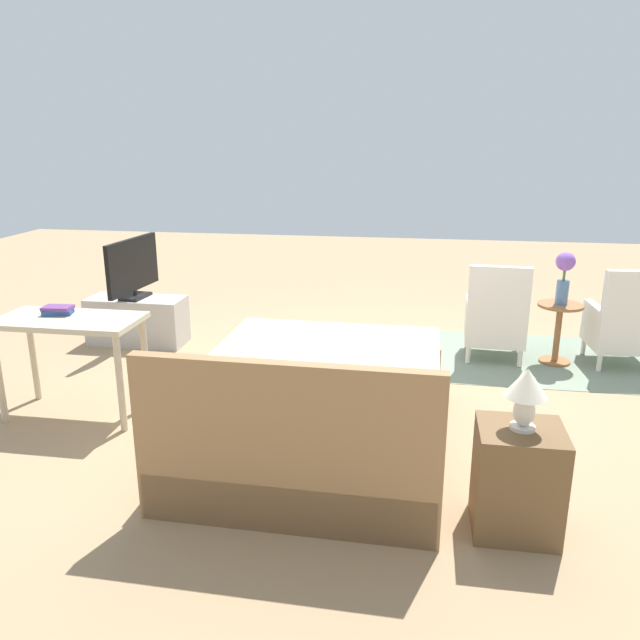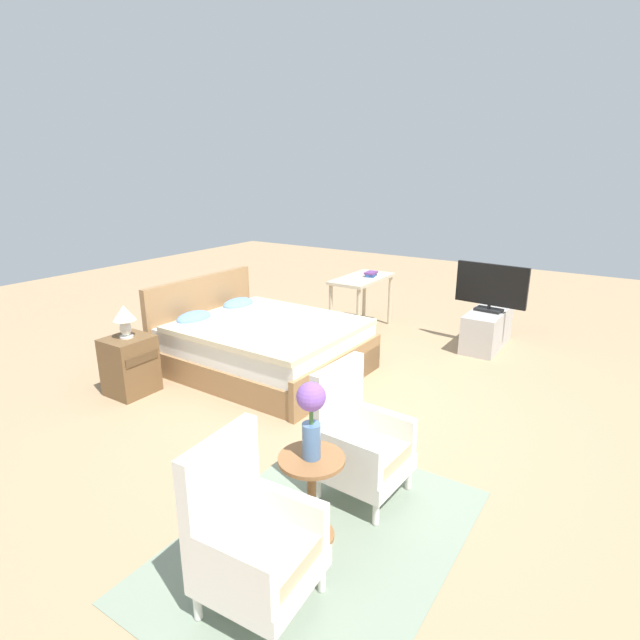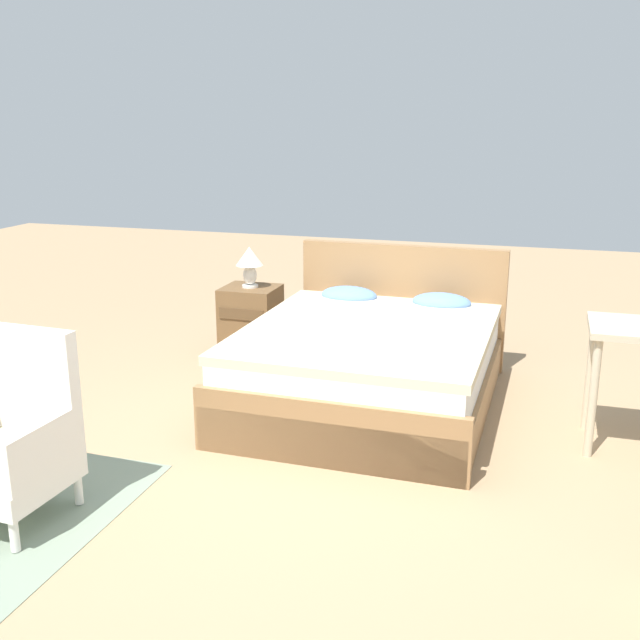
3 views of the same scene
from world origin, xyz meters
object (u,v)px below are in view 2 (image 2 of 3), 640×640
at_px(armchair_by_window_left, 250,540).
at_px(side_table, 312,488).
at_px(tv_flatscreen, 491,287).
at_px(book_stack, 371,274).
at_px(vanity_desk, 362,285).
at_px(armchair_by_window_right, 358,443).
at_px(tv_stand, 487,329).
at_px(nightstand, 130,365).
at_px(table_lamp, 124,317).
at_px(bed, 261,345).
at_px(flower_vase, 311,413).

distance_m(armchair_by_window_left, side_table, 0.56).
height_order(tv_flatscreen, book_stack, tv_flatscreen).
height_order(tv_flatscreen, vanity_desk, tv_flatscreen).
height_order(armchair_by_window_right, tv_stand, armchair_by_window_right).
relative_size(armchair_by_window_left, armchair_by_window_right, 1.00).
distance_m(armchair_by_window_left, nightstand, 3.00).
distance_m(armchair_by_window_right, table_lamp, 2.74).
distance_m(armchair_by_window_right, book_stack, 3.77).
height_order(bed, tv_flatscreen, tv_flatscreen).
distance_m(table_lamp, tv_stand, 4.29).
bearing_deg(bed, armchair_by_window_right, -124.29).
relative_size(armchair_by_window_right, flower_vase, 1.93).
xyz_separation_m(armchair_by_window_right, tv_flatscreen, (3.51, 0.08, 0.40)).
distance_m(bed, tv_flatscreen, 2.92).
height_order(armchair_by_window_left, armchair_by_window_right, same).
relative_size(flower_vase, table_lamp, 1.45).
xyz_separation_m(armchair_by_window_right, book_stack, (3.35, 1.67, 0.41)).
bearing_deg(armchair_by_window_right, book_stack, 26.43).
height_order(bed, armchair_by_window_right, bed).
bearing_deg(tv_flatscreen, bed, 138.60).
bearing_deg(table_lamp, flower_vase, -105.05).
distance_m(armchair_by_window_left, tv_stand, 4.64).
height_order(armchair_by_window_left, table_lamp, armchair_by_window_left).
relative_size(flower_vase, nightstand, 0.81).
xyz_separation_m(armchair_by_window_left, book_stack, (4.48, 1.67, 0.41)).
height_order(flower_vase, tv_flatscreen, tv_flatscreen).
distance_m(side_table, vanity_desk, 4.18).
relative_size(bed, tv_flatscreen, 2.34).
bearing_deg(vanity_desk, tv_stand, -80.52).
bearing_deg(armchair_by_window_left, table_lamp, 64.52).
height_order(side_table, tv_flatscreen, tv_flatscreen).
distance_m(nightstand, vanity_desk, 3.24).
distance_m(bed, armchair_by_window_left, 3.17).
bearing_deg(flower_vase, vanity_desk, 24.58).
bearing_deg(tv_stand, armchair_by_window_left, -179.04).
xyz_separation_m(bed, flower_vase, (-1.91, -1.98, 0.56)).
xyz_separation_m(armchair_by_window_left, tv_stand, (4.63, 0.08, -0.15)).
bearing_deg(nightstand, tv_stand, -38.13).
xyz_separation_m(armchair_by_window_left, armchair_by_window_right, (1.12, 0.00, 0.00)).
bearing_deg(flower_vase, armchair_by_window_right, -0.31).
xyz_separation_m(table_lamp, tv_stand, (3.35, -2.63, -0.57)).
height_order(side_table, book_stack, book_stack).
relative_size(armchair_by_window_left, vanity_desk, 0.88).
bearing_deg(armchair_by_window_right, bed, 55.71).
xyz_separation_m(nightstand, tv_stand, (3.35, -2.63, -0.06)).
bearing_deg(bed, tv_stand, -41.43).
bearing_deg(table_lamp, armchair_by_window_right, -93.48).
xyz_separation_m(side_table, vanity_desk, (3.79, 1.74, 0.29)).
xyz_separation_m(armchair_by_window_left, flower_vase, (0.56, 0.00, 0.48)).
bearing_deg(book_stack, armchair_by_window_left, -159.58).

